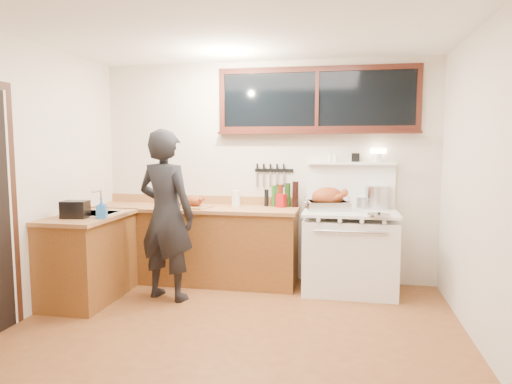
% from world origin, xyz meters
% --- Properties ---
extents(ground_plane, '(4.00, 3.50, 0.02)m').
position_xyz_m(ground_plane, '(0.00, 0.00, -0.01)').
color(ground_plane, brown).
extents(room_shell, '(4.10, 3.60, 2.65)m').
position_xyz_m(room_shell, '(0.00, 0.00, 1.65)').
color(room_shell, beige).
rests_on(room_shell, ground).
extents(counter_back, '(2.44, 0.64, 1.00)m').
position_xyz_m(counter_back, '(-0.80, 1.45, 0.45)').
color(counter_back, brown).
rests_on(counter_back, ground).
extents(counter_left, '(0.64, 1.09, 0.90)m').
position_xyz_m(counter_left, '(-1.70, 0.62, 0.45)').
color(counter_left, brown).
rests_on(counter_left, ground).
extents(sink_unit, '(0.50, 0.45, 0.37)m').
position_xyz_m(sink_unit, '(-1.68, 0.70, 0.85)').
color(sink_unit, white).
rests_on(sink_unit, counter_left).
extents(vintage_stove, '(1.02, 0.74, 1.58)m').
position_xyz_m(vintage_stove, '(1.00, 1.41, 0.47)').
color(vintage_stove, white).
rests_on(vintage_stove, ground).
extents(back_window, '(2.32, 0.13, 0.77)m').
position_xyz_m(back_window, '(0.60, 1.72, 2.06)').
color(back_window, black).
rests_on(back_window, room_shell).
extents(knife_strip, '(0.46, 0.03, 0.28)m').
position_xyz_m(knife_strip, '(0.08, 1.73, 1.31)').
color(knife_strip, black).
rests_on(knife_strip, room_shell).
extents(man, '(0.74, 0.58, 1.79)m').
position_xyz_m(man, '(-0.90, 0.80, 0.89)').
color(man, black).
rests_on(man, ground).
extents(soap_bottle, '(0.11, 0.11, 0.20)m').
position_xyz_m(soap_bottle, '(-1.43, 0.45, 1.00)').
color(soap_bottle, blue).
rests_on(soap_bottle, counter_left).
extents(toaster, '(0.27, 0.20, 0.17)m').
position_xyz_m(toaster, '(-1.70, 0.42, 0.99)').
color(toaster, black).
rests_on(toaster, counter_left).
extents(cutting_board, '(0.43, 0.37, 0.13)m').
position_xyz_m(cutting_board, '(-0.77, 1.34, 0.95)').
color(cutting_board, '#9F6C3F').
rests_on(cutting_board, counter_back).
extents(roast_turkey, '(0.52, 0.44, 0.25)m').
position_xyz_m(roast_turkey, '(0.75, 1.45, 1.00)').
color(roast_turkey, silver).
rests_on(roast_turkey, vintage_stove).
extents(stockpot, '(0.36, 0.36, 0.26)m').
position_xyz_m(stockpot, '(1.30, 1.66, 1.03)').
color(stockpot, silver).
rests_on(stockpot, vintage_stove).
extents(saucepan, '(0.18, 0.29, 0.12)m').
position_xyz_m(saucepan, '(1.15, 1.70, 0.96)').
color(saucepan, silver).
rests_on(saucepan, vintage_stove).
extents(pot_lid, '(0.29, 0.29, 0.04)m').
position_xyz_m(pot_lid, '(1.28, 1.10, 0.91)').
color(pot_lid, silver).
rests_on(pot_lid, vintage_stove).
extents(coffee_tin, '(0.13, 0.12, 0.16)m').
position_xyz_m(coffee_tin, '(0.21, 1.57, 0.98)').
color(coffee_tin, maroon).
rests_on(coffee_tin, counter_back).
extents(pitcher, '(0.13, 0.13, 0.19)m').
position_xyz_m(pitcher, '(-0.32, 1.55, 1.00)').
color(pitcher, white).
rests_on(pitcher, counter_back).
extents(bottle_cluster, '(0.40, 0.07, 0.30)m').
position_xyz_m(bottle_cluster, '(0.23, 1.63, 1.03)').
color(bottle_cluster, black).
rests_on(bottle_cluster, counter_back).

